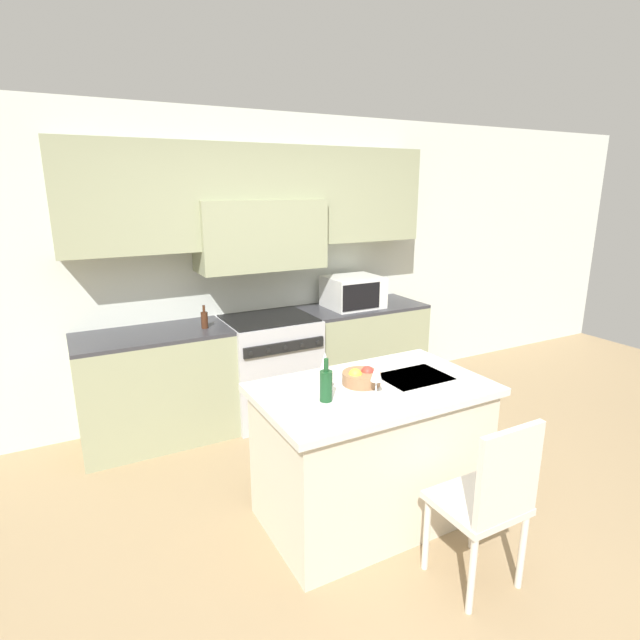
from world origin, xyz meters
TOP-DOWN VIEW (x-y plane):
  - ground_plane at (0.00, 0.00)m, footprint 10.00×10.00m
  - back_cabinetry at (0.00, 2.19)m, footprint 10.00×0.46m
  - back_counter at (-0.00, 1.94)m, footprint 3.21×0.62m
  - range_stove at (0.00, 1.92)m, footprint 0.79×0.70m
  - microwave at (0.89, 1.94)m, footprint 0.51×0.44m
  - kitchen_island at (-0.01, 0.26)m, footprint 1.41×0.85m
  - island_chair at (0.17, -0.53)m, footprint 0.42×0.40m
  - wine_bottle at (-0.36, 0.21)m, footprint 0.07×0.07m
  - wine_glass_near at (-0.07, 0.14)m, footprint 0.07×0.07m
  - wine_glass_far at (-0.25, 0.42)m, footprint 0.07×0.07m
  - fruit_bowl at (-0.05, 0.32)m, footprint 0.23×0.23m
  - oil_bottle_on_counter at (-0.58, 1.87)m, footprint 0.06×0.06m

SIDE VIEW (x-z plane):
  - ground_plane at x=0.00m, z-range 0.00..0.00m
  - kitchen_island at x=-0.01m, z-range 0.00..0.90m
  - back_counter at x=0.00m, z-range 0.00..0.93m
  - range_stove at x=0.00m, z-range 0.00..0.94m
  - island_chair at x=0.17m, z-range 0.06..1.03m
  - fruit_bowl at x=-0.05m, z-range 0.88..0.99m
  - wine_bottle at x=-0.36m, z-range 0.86..1.11m
  - oil_bottle_on_counter at x=-0.58m, z-range 0.90..1.10m
  - wine_glass_near at x=-0.07m, z-range 0.93..1.14m
  - wine_glass_far at x=-0.25m, z-range 0.93..1.14m
  - microwave at x=0.89m, z-range 0.93..1.22m
  - back_cabinetry at x=0.00m, z-range 0.23..2.93m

